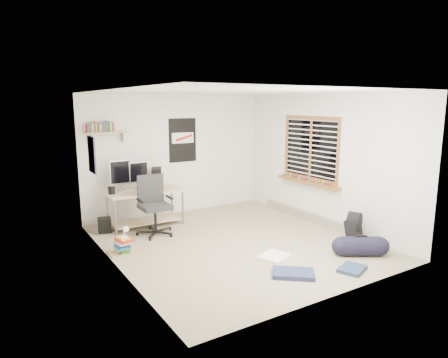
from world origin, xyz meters
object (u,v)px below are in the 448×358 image
desk (146,207)px  backpack (354,231)px  office_chair (155,208)px  duffel_bag (361,247)px  book_stack (123,243)px

desk → backpack: bearing=-56.8°
office_chair → duffel_bag: 3.50m
office_chair → backpack: office_chair is taller
book_stack → desk: bearing=54.3°
office_chair → book_stack: size_ratio=2.29×
desk → office_chair: 0.58m
desk → backpack: size_ratio=3.39×
backpack → book_stack: bearing=131.0°
office_chair → duffel_bag: (2.30, -2.61, -0.35)m
desk → backpack: (2.64, -2.73, -0.16)m
desk → book_stack: bearing=-136.5°
desk → duffel_bag: desk is taller
desk → office_chair: (-0.04, -0.57, 0.12)m
backpack → book_stack: 3.80m
office_chair → backpack: size_ratio=2.51×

